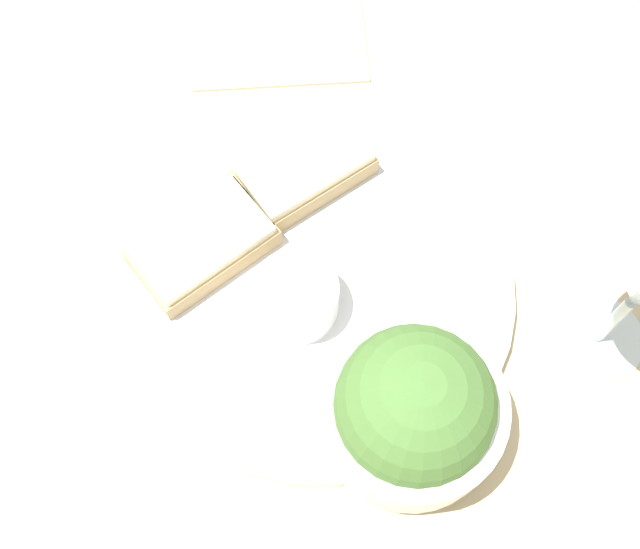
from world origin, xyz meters
TOP-DOWN VIEW (x-y plane):
  - ground_plane at (0.00, 0.00)m, footprint 4.00×4.00m
  - dinner_plate at (0.00, 0.00)m, footprint 0.28×0.28m
  - salad_bowl at (-0.03, 0.11)m, footprint 0.12×0.12m
  - sauce_ramekin at (0.02, 0.01)m, footprint 0.06×0.06m
  - cheese_toast_near at (-0.01, -0.09)m, footprint 0.11×0.09m
  - cheese_toast_far at (0.08, -0.05)m, footprint 0.11×0.09m
  - napkin at (-0.03, -0.24)m, footprint 0.17×0.14m

SIDE VIEW (x-z plane):
  - ground_plane at x=0.00m, z-range 0.00..0.00m
  - napkin at x=-0.03m, z-range 0.00..0.01m
  - dinner_plate at x=0.00m, z-range 0.00..0.01m
  - cheese_toast_far at x=0.08m, z-range 0.01..0.04m
  - cheese_toast_near at x=-0.01m, z-range 0.01..0.04m
  - sauce_ramekin at x=0.02m, z-range 0.02..0.05m
  - salad_bowl at x=-0.03m, z-range 0.00..0.10m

